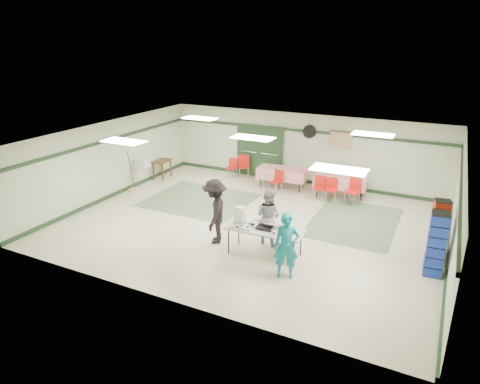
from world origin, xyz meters
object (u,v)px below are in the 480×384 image
at_px(dining_table_a, 340,181).
at_px(chair_loose_a, 244,164).
at_px(dining_table_b, 282,173).
at_px(serving_table, 265,230).
at_px(chair_loose_b, 232,166).
at_px(broom, 131,171).
at_px(volunteer_teal, 286,246).
at_px(printer_table, 162,163).
at_px(volunteer_dark, 215,211).
at_px(chair_d, 277,179).
at_px(office_printer, 142,163).
at_px(chair_a, 331,187).
at_px(crate_stack_blue_b, 436,245).
at_px(chair_c, 354,189).
at_px(crate_stack_red, 439,227).
at_px(volunteer_grey, 268,216).
at_px(crate_stack_blue_a, 437,237).
at_px(chair_b, 320,185).

height_order(dining_table_a, chair_loose_a, chair_loose_a).
height_order(dining_table_a, dining_table_b, same).
relative_size(serving_table, dining_table_b, 1.10).
height_order(chair_loose_b, broom, broom).
bearing_deg(serving_table, chair_loose_b, 122.19).
bearing_deg(chair_loose_b, volunteer_teal, -54.83).
xyz_separation_m(serving_table, printer_table, (-6.30, 4.14, -0.09)).
height_order(volunteer_dark, chair_loose_b, volunteer_dark).
xyz_separation_m(dining_table_b, broom, (-4.84, -2.83, 0.20)).
relative_size(chair_d, office_printer, 1.86).
distance_m(chair_a, crate_stack_blue_b, 5.14).
xyz_separation_m(chair_a, office_printer, (-6.80, -1.68, 0.41)).
xyz_separation_m(dining_table_a, crate_stack_blue_b, (3.34, -4.33, 0.22)).
distance_m(chair_c, crate_stack_red, 3.74).
xyz_separation_m(dining_table_b, chair_d, (0.03, -0.57, -0.06)).
relative_size(volunteer_dark, office_printer, 4.03).
bearing_deg(crate_stack_blue_b, chair_loose_a, 146.94).
relative_size(dining_table_b, chair_loose_a, 2.04).
bearing_deg(crate_stack_blue_b, volunteer_dark, -172.04).
bearing_deg(dining_table_a, office_printer, -169.00).
xyz_separation_m(volunteer_grey, printer_table, (-6.09, 3.44, -0.16)).
relative_size(volunteer_dark, chair_loose_b, 2.31).
xyz_separation_m(volunteer_dark, crate_stack_blue_a, (5.54, 1.47, -0.23)).
bearing_deg(crate_stack_red, chair_b, 147.10).
height_order(printer_table, office_printer, office_printer).
distance_m(volunteer_grey, chair_a, 4.02).
distance_m(chair_a, chair_loose_a, 4.02).
bearing_deg(chair_d, crate_stack_blue_b, -17.01).
xyz_separation_m(chair_d, chair_loose_b, (-2.30, 0.85, -0.03)).
xyz_separation_m(crate_stack_red, printer_table, (-10.30, 2.03, -0.12)).
distance_m(crate_stack_blue_b, broom, 10.49).
bearing_deg(crate_stack_blue_b, dining_table_b, 142.01).
relative_size(crate_stack_red, office_printer, 3.29).
height_order(volunteer_dark, crate_stack_blue_a, volunteer_dark).
xyz_separation_m(chair_d, crate_stack_red, (5.51, -2.53, 0.23)).
distance_m(chair_c, crate_stack_blue_b, 4.66).
height_order(chair_b, chair_loose_b, chair_b).
distance_m(volunteer_teal, crate_stack_blue_a, 3.92).
bearing_deg(crate_stack_blue_a, serving_table, -158.35).
xyz_separation_m(crate_stack_blue_b, office_printer, (-10.30, 2.07, 0.13)).
height_order(dining_table_a, office_printer, office_printer).
relative_size(chair_c, chair_d, 1.12).
distance_m(chair_d, chair_loose_a, 2.15).
xyz_separation_m(chair_loose_a, crate_stack_red, (7.38, -3.58, 0.18)).
bearing_deg(office_printer, dining_table_a, 14.26).
xyz_separation_m(crate_stack_red, broom, (-10.38, 0.27, 0.03)).
relative_size(volunteer_teal, crate_stack_blue_b, 1.02).
bearing_deg(crate_stack_red, serving_table, -152.20).
bearing_deg(chair_loose_b, broom, -131.27).
bearing_deg(office_printer, crate_stack_blue_b, -15.05).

